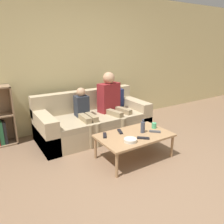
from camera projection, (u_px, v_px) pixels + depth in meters
name	position (u px, v px, depth m)	size (l,w,h in m)	color
ground_plane	(157.00, 183.00, 2.71)	(22.00, 22.00, 0.00)	#84664C
wall_back	(75.00, 62.00, 4.25)	(12.00, 0.06, 2.60)	beige
couch	(94.00, 121.00, 4.06)	(2.03, 0.91, 0.80)	tan
coffee_table	(134.00, 137.00, 3.22)	(1.08, 0.66, 0.38)	#A87F56
person_adult	(112.00, 99.00, 4.06)	(0.49, 0.69, 1.16)	#9E8966
person_child	(85.00, 112.00, 3.76)	(0.24, 0.63, 0.93)	#9E8966
cup_near	(154.00, 125.00, 3.44)	(0.07, 0.07, 0.09)	#4CB77A
tv_remote_0	(143.00, 138.00, 3.06)	(0.16, 0.15, 0.02)	black
tv_remote_1	(120.00, 132.00, 3.29)	(0.10, 0.18, 0.02)	black
tv_remote_2	(155.00, 132.00, 3.29)	(0.16, 0.15, 0.02)	#47474C
tv_remote_3	(105.00, 135.00, 3.15)	(0.12, 0.17, 0.02)	black
snack_bowl	(130.00, 140.00, 2.97)	(0.18, 0.18, 0.05)	beige
bottle	(143.00, 127.00, 3.26)	(0.06, 0.06, 0.21)	#424756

